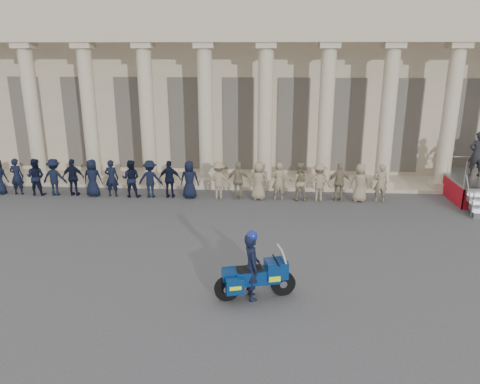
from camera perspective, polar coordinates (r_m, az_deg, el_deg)
ground at (r=13.84m, az=-3.08°, el=-8.83°), size 90.00×90.00×0.00m
building at (r=27.18m, az=0.53°, el=13.90°), size 40.00×12.50×9.00m
officer_rank at (r=20.09m, az=-11.80°, el=1.59°), size 20.07×0.60×1.59m
motorcycle at (r=11.90m, az=1.97°, el=-10.26°), size 2.05×1.06×1.34m
rider at (r=11.73m, az=1.43°, el=-8.90°), size 0.56×0.72×1.83m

